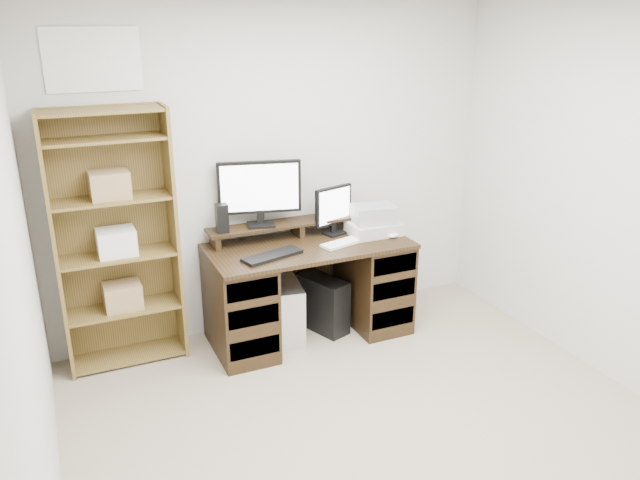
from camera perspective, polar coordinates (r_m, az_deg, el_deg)
room at (r=3.04m, az=9.20°, el=-1.50°), size 3.54×4.04×2.54m
desk at (r=4.76m, az=-1.05°, el=-4.43°), size 1.50×0.70×0.75m
riser_shelf at (r=4.77m, az=-2.06°, el=1.49°), size 1.40×0.22×0.12m
monitor_wide at (r=4.60m, az=-5.55°, el=4.59°), size 0.60×0.21×0.48m
monitor_small at (r=4.78m, az=1.24°, el=2.91°), size 0.34×0.17×0.37m
speaker at (r=4.53m, az=-8.95°, el=1.98°), size 0.09×0.09×0.21m
keyboard_black at (r=4.37m, az=-4.39°, el=-1.44°), size 0.46×0.26×0.02m
keyboard_white at (r=4.63m, az=2.35°, el=-0.18°), size 0.42×0.22×0.02m
mouse at (r=4.77m, az=6.66°, el=0.42°), size 0.10×0.07×0.04m
printer at (r=4.83m, az=4.91°, el=1.10°), size 0.39×0.29×0.09m
basket at (r=4.80m, az=4.95°, el=2.40°), size 0.35×0.27×0.14m
tower_silver at (r=4.79m, az=-3.14°, el=-6.42°), size 0.27×0.49×0.46m
tower_black at (r=4.91m, az=0.24°, el=-5.85°), size 0.32×0.47×0.43m
bookshelf at (r=4.45m, az=-18.17°, el=0.14°), size 0.80×0.30×1.80m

